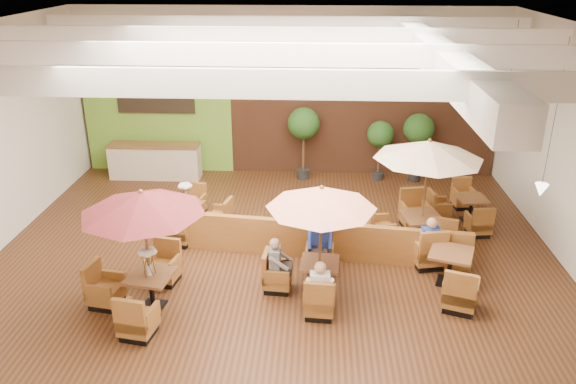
# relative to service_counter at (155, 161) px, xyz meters

# --- Properties ---
(room) EXTENTS (14.04, 14.00, 5.52)m
(room) POSITION_rel_service_counter_xyz_m (4.65, -3.88, 3.05)
(room) COLOR #381E0F
(room) RESTS_ON ground
(service_counter) EXTENTS (3.00, 0.75, 1.18)m
(service_counter) POSITION_rel_service_counter_xyz_m (0.00, 0.00, 0.00)
(service_counter) COLOR beige
(service_counter) RESTS_ON ground
(booth_divider) EXTENTS (6.97, 0.98, 0.97)m
(booth_divider) POSITION_rel_service_counter_xyz_m (5.63, -5.21, -0.10)
(booth_divider) COLOR brown
(booth_divider) RESTS_ON ground
(table_0) EXTENTS (2.63, 2.74, 2.72)m
(table_0) POSITION_rel_service_counter_xyz_m (1.90, -7.50, 1.35)
(table_0) COLOR brown
(table_0) RESTS_ON ground
(table_1) EXTENTS (2.44, 2.52, 2.55)m
(table_1) POSITION_rel_service_counter_xyz_m (5.45, -6.70, 1.26)
(table_1) COLOR brown
(table_1) RESTS_ON ground
(table_2) EXTENTS (2.80, 2.93, 2.89)m
(table_2) POSITION_rel_service_counter_xyz_m (8.02, -4.41, 1.48)
(table_2) COLOR brown
(table_2) RESTS_ON ground
(table_3) EXTENTS (2.51, 2.51, 1.49)m
(table_3) POSITION_rel_service_counter_xyz_m (1.90, -3.77, -0.17)
(table_3) COLOR brown
(table_3) RESTS_ON ground
(table_4) EXTENTS (1.17, 2.91, 1.03)m
(table_4) POSITION_rel_service_counter_xyz_m (8.45, -6.22, -0.19)
(table_4) COLOR brown
(table_4) RESTS_ON ground
(table_5) EXTENTS (1.66, 2.43, 0.89)m
(table_5) POSITION_rel_service_counter_xyz_m (9.49, -2.85, -0.25)
(table_5) COLOR brown
(table_5) RESTS_ON ground
(topiary_0) EXTENTS (1.04, 1.04, 2.43)m
(topiary_0) POSITION_rel_service_counter_xyz_m (4.96, 0.20, 1.22)
(topiary_0) COLOR black
(topiary_0) RESTS_ON ground
(topiary_1) EXTENTS (0.87, 0.87, 2.01)m
(topiary_1) POSITION_rel_service_counter_xyz_m (7.45, 0.20, 0.92)
(topiary_1) COLOR black
(topiary_1) RESTS_ON ground
(topiary_2) EXTENTS (0.98, 0.98, 2.28)m
(topiary_2) POSITION_rel_service_counter_xyz_m (8.67, 0.20, 1.11)
(topiary_2) COLOR black
(topiary_2) RESTS_ON ground
(diner_0) EXTENTS (0.41, 0.33, 0.84)m
(diner_0) POSITION_rel_service_counter_xyz_m (5.51, -7.63, 0.19)
(diner_0) COLOR silver
(diner_0) RESTS_ON ground
(diner_1) EXTENTS (0.41, 0.33, 0.84)m
(diner_1) POSITION_rel_service_counter_xyz_m (5.51, -5.76, 0.19)
(diner_1) COLOR #253EA2
(diner_1) RESTS_ON ground
(diner_2) EXTENTS (0.32, 0.40, 0.82)m
(diner_2) POSITION_rel_service_counter_xyz_m (4.58, -6.70, 0.18)
(diner_2) COLOR slate
(diner_2) RESTS_ON ground
(diner_3) EXTENTS (0.43, 0.35, 0.85)m
(diner_3) POSITION_rel_service_counter_xyz_m (8.10, -5.47, 0.19)
(diner_3) COLOR #253EA2
(diner_3) RESTS_ON ground
(diner_4) EXTENTS (0.45, 0.41, 0.81)m
(diner_4) POSITION_rel_service_counter_xyz_m (8.10, -5.47, 0.18)
(diner_4) COLOR silver
(diner_4) RESTS_ON ground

